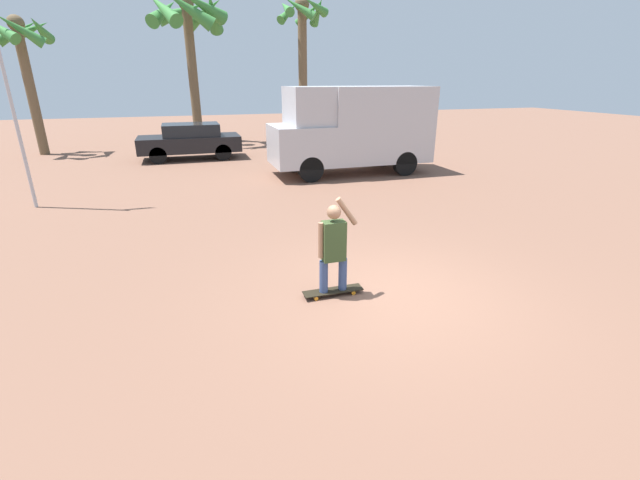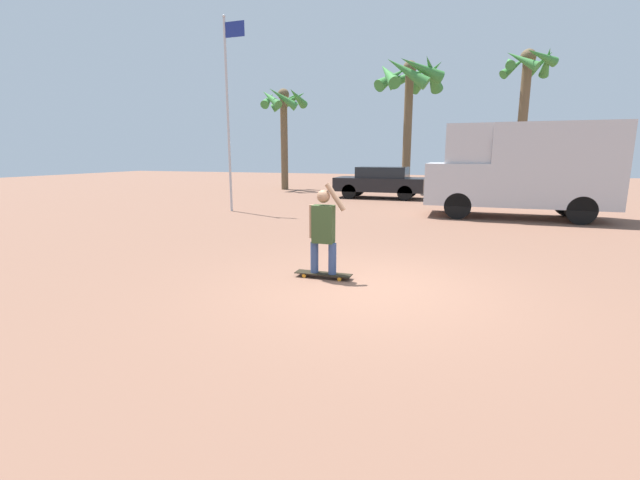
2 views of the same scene
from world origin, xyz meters
name	(u,v)px [view 2 (image 2 of 2)]	position (x,y,z in m)	size (l,w,h in m)	color
ground_plane	(371,288)	(0.00, 0.00, 0.00)	(80.00, 80.00, 0.00)	brown
skateboard	(323,274)	(-0.93, 0.31, 0.07)	(1.01, 0.24, 0.09)	black
person_skateboarder	(323,227)	(-0.93, 0.31, 0.91)	(0.66, 0.23, 1.60)	#384C7A
camper_van	(522,167)	(3.11, 9.48, 1.72)	(5.92, 2.25, 3.15)	black
parked_car_black	(381,181)	(-2.69, 14.59, 0.83)	(4.39, 1.92, 1.55)	black
palm_tree_near_van	(526,85)	(4.03, 19.69, 5.81)	(2.88, 2.97, 7.64)	brown
palm_tree_center_background	(410,82)	(-2.06, 19.27, 6.20)	(4.17, 4.22, 7.57)	brown
palm_tree_far_left	(283,109)	(-9.40, 18.02, 4.82)	(2.69, 2.92, 6.09)	brown
flagpole	(229,106)	(-7.13, 7.82, 3.92)	(0.86, 0.12, 7.02)	#B7B7BC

